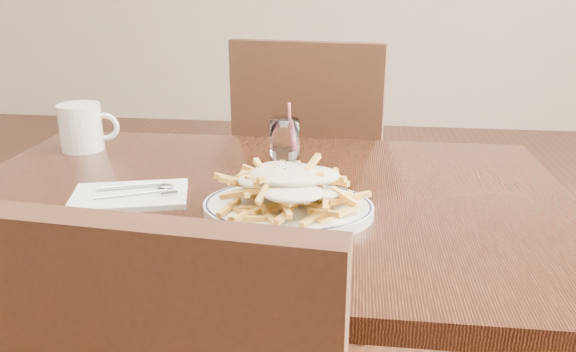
# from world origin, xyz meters

# --- Properties ---
(table) EXTENTS (1.20, 0.80, 0.75)m
(table) POSITION_xyz_m (0.00, 0.00, 0.67)
(table) COLOR black
(table) RESTS_ON ground
(chair_far) EXTENTS (0.51, 0.51, 0.97)m
(chair_far) POSITION_xyz_m (0.05, 0.71, 0.55)
(chair_far) COLOR black
(chair_far) RESTS_ON ground
(fries_plate) EXTENTS (0.36, 0.34, 0.02)m
(fries_plate) POSITION_xyz_m (0.07, -0.09, 0.76)
(fries_plate) COLOR silver
(fries_plate) RESTS_ON table
(loaded_fries) EXTENTS (0.27, 0.23, 0.07)m
(loaded_fries) POSITION_xyz_m (0.07, -0.09, 0.81)
(loaded_fries) COLOR gold
(loaded_fries) RESTS_ON fries_plate
(napkin) EXTENTS (0.24, 0.19, 0.01)m
(napkin) POSITION_xyz_m (-0.23, -0.06, 0.76)
(napkin) COLOR silver
(napkin) RESTS_ON table
(cutlery) EXTENTS (0.16, 0.12, 0.01)m
(cutlery) POSITION_xyz_m (-0.23, -0.05, 0.76)
(cutlery) COLOR silver
(cutlery) RESTS_ON napkin
(water_glass) EXTENTS (0.06, 0.06, 0.14)m
(water_glass) POSITION_xyz_m (0.03, 0.17, 0.80)
(water_glass) COLOR white
(water_glass) RESTS_ON table
(coffee_mug) EXTENTS (0.14, 0.10, 0.11)m
(coffee_mug) POSITION_xyz_m (-0.46, 0.23, 0.81)
(coffee_mug) COLOR silver
(coffee_mug) RESTS_ON table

